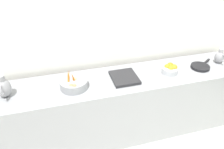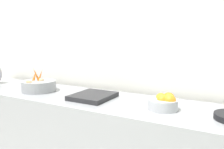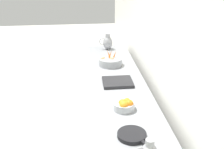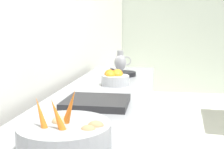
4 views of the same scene
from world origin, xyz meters
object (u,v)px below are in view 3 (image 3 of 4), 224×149
object	(u,v)px
vegetable_colander	(110,62)
skillet_on_counter	(132,135)
orange_bowl	(125,105)
metal_pitcher_tall	(108,42)

from	to	relation	value
vegetable_colander	skillet_on_counter	bearing A→B (deg)	89.91
vegetable_colander	orange_bowl	xyz separation A→B (m)	(-0.00, 1.18, -0.00)
metal_pitcher_tall	skillet_on_counter	size ratio (longest dim) A/B	0.71
vegetable_colander	metal_pitcher_tall	bearing A→B (deg)	-92.77
orange_bowl	skillet_on_counter	distance (m)	0.43
skillet_on_counter	orange_bowl	bearing A→B (deg)	-90.78
metal_pitcher_tall	skillet_on_counter	bearing A→B (deg)	89.09
vegetable_colander	skillet_on_counter	distance (m)	1.61
metal_pitcher_tall	skillet_on_counter	distance (m)	2.33
vegetable_colander	skillet_on_counter	world-z (taller)	vegetable_colander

